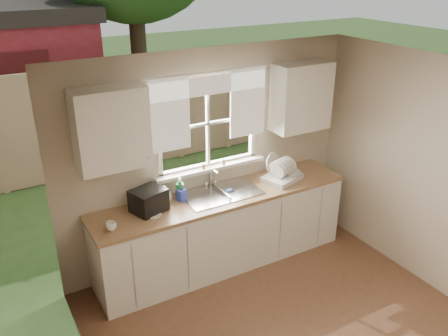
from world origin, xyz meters
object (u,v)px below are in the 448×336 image
dish_rack (282,174)px  black_appliance (149,200)px  soap_bottle_a (180,188)px  cup (111,226)px

dish_rack → black_appliance: size_ratio=1.56×
dish_rack → soap_bottle_a: 1.28m
dish_rack → cup: (-2.13, -0.11, -0.04)m
soap_bottle_a → black_appliance: soap_bottle_a is taller
dish_rack → black_appliance: 1.66m
soap_bottle_a → cup: 0.90m
black_appliance → cup: bearing=-176.9°
cup → black_appliance: size_ratio=0.32×
dish_rack → black_appliance: (-1.66, 0.07, 0.04)m
black_appliance → soap_bottle_a: bearing=-8.1°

